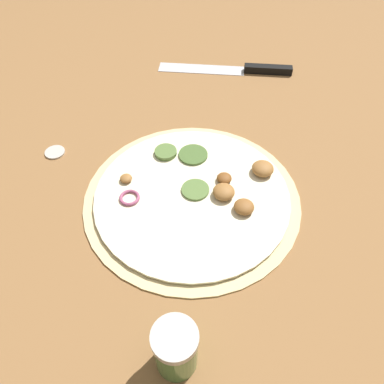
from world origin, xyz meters
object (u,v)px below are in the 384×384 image
loose_cap (55,152)px  knife (245,69)px  pizza (194,195)px  spice_jar (176,349)px

loose_cap → knife: bearing=-109.9°
pizza → spice_jar: 0.27m
loose_cap → pizza: bearing=-168.7°
knife → spice_jar: spice_jar is taller
spice_jar → pizza: bearing=-61.0°
pizza → knife: (0.12, -0.40, 0.00)m
loose_cap → spice_jar: bearing=156.6°
knife → loose_cap: 0.49m
pizza → loose_cap: size_ratio=9.82×
spice_jar → knife: bearing=-68.6°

